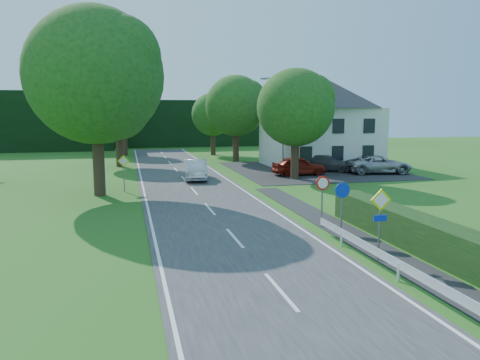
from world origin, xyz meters
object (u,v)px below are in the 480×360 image
object	(u,v)px
moving_car	(196,170)
parasol	(281,159)
motorcycle	(198,165)
parked_car_red	(299,166)
streetlight	(282,122)
parked_car_silver_b	(379,164)
parked_car_grey	(325,163)

from	to	relation	value
moving_car	parasol	world-z (taller)	parasol
motorcycle	parked_car_red	size ratio (longest dim) A/B	0.44
streetlight	parked_car_silver_b	size ratio (longest dim) A/B	1.46
parked_car_red	parasol	bearing A→B (deg)	-1.62
streetlight	parked_car_silver_b	distance (m)	9.33
parked_car_red	parked_car_silver_b	xyz separation A→B (m)	(7.04, -0.58, -0.00)
motorcycle	parked_car_grey	world-z (taller)	parked_car_grey
parasol	moving_car	bearing A→B (deg)	-147.04
parasol	parked_car_red	bearing A→B (deg)	-91.78
moving_car	parked_car_red	xyz separation A→B (m)	(8.67, 0.63, -0.00)
motorcycle	parasol	world-z (taller)	parasol
parked_car_red	moving_car	bearing A→B (deg)	94.31
streetlight	parked_car_silver_b	bearing A→B (deg)	-4.52
moving_car	parked_car_grey	xyz separation A→B (m)	(11.97, 2.73, -0.04)
motorcycle	parked_car_red	xyz separation A→B (m)	(7.78, -4.53, 0.25)
motorcycle	parked_car_red	bearing A→B (deg)	-33.36
streetlight	parasol	bearing A→B (deg)	71.51
parked_car_red	parked_car_grey	distance (m)	3.91
motorcycle	parasol	xyz separation A→B (m)	(7.93, 0.57, 0.34)
streetlight	parasol	distance (m)	6.37
parasol	parked_car_grey	bearing A→B (deg)	-43.68
parked_car_silver_b	parked_car_red	bearing A→B (deg)	94.31
streetlight	parked_car_grey	bearing A→B (deg)	22.56
motorcycle	parked_car_silver_b	distance (m)	15.67
parked_car_silver_b	parked_car_grey	bearing A→B (deg)	63.38
motorcycle	parked_car_silver_b	size ratio (longest dim) A/B	0.36
parked_car_grey	parked_car_red	bearing A→B (deg)	157.57
streetlight	parked_car_silver_b	xyz separation A→B (m)	(8.55, -0.68, -3.66)
parked_car_grey	parasol	world-z (taller)	parasol
motorcycle	parked_car_red	distance (m)	9.00
streetlight	moving_car	size ratio (longest dim) A/B	1.72
streetlight	moving_car	world-z (taller)	streetlight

